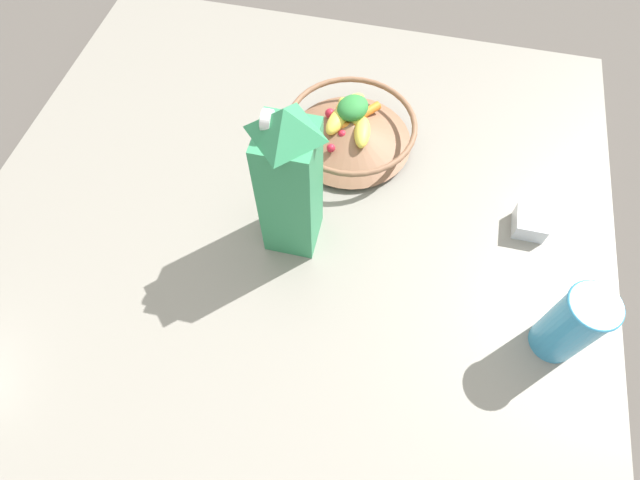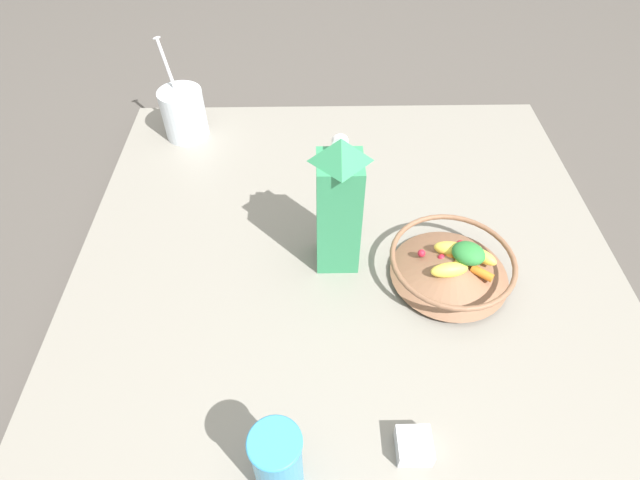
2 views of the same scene
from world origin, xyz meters
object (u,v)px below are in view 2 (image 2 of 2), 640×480
at_px(spice_jar, 414,446).
at_px(fruit_bowl, 452,265).
at_px(yogurt_tub, 183,111).
at_px(milk_carton, 339,205).
at_px(drinking_cup, 278,462).

bearing_deg(spice_jar, fruit_bowl, -109.79).
distance_m(fruit_bowl, yogurt_tub, 0.74).
height_order(fruit_bowl, milk_carton, milk_carton).
relative_size(milk_carton, yogurt_tub, 1.22).
distance_m(fruit_bowl, spice_jar, 0.34).
xyz_separation_m(milk_carton, spice_jar, (-0.10, 0.37, -0.13)).
xyz_separation_m(fruit_bowl, yogurt_tub, (0.57, -0.47, 0.03)).
relative_size(fruit_bowl, drinking_cup, 1.64).
bearing_deg(spice_jar, milk_carton, -75.61).
height_order(fruit_bowl, spice_jar, fruit_bowl).
relative_size(fruit_bowl, spice_jar, 4.59).
xyz_separation_m(yogurt_tub, drinking_cup, (-0.26, 0.83, 0.01)).
bearing_deg(fruit_bowl, spice_jar, 70.21).
xyz_separation_m(yogurt_tub, spice_jar, (-0.45, 0.79, -0.05)).
distance_m(drinking_cup, spice_jar, 0.20).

